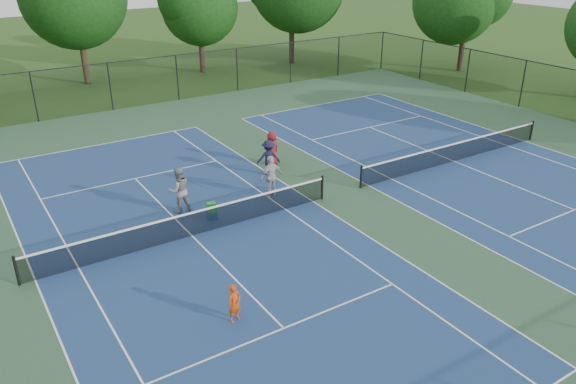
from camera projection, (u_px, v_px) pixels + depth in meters
ground at (342, 193)px, 24.27m from camera, size 140.00×140.00×0.00m
court_pad at (342, 193)px, 24.27m from camera, size 36.00×36.00×0.01m
tennis_court_left at (192, 234)px, 20.80m from camera, size 12.00×23.83×1.07m
tennis_court_right at (454, 160)px, 27.67m from camera, size 12.00×23.83×1.07m
perimeter_fence at (343, 159)px, 23.61m from camera, size 36.08×36.08×3.02m
tree_back_c at (199, 1)px, 43.57m from camera, size 6.00×6.00×8.40m
child_player at (235, 303)px, 16.05m from camera, size 0.50×0.40×1.21m
instructor at (179, 190)px, 22.29m from camera, size 0.95×0.75×1.91m
bystander_a at (271, 176)px, 23.67m from camera, size 1.11×0.56×1.83m
bystander_b at (268, 158)px, 25.86m from camera, size 1.24×0.96×1.68m
bystander_c at (272, 148)px, 27.03m from camera, size 0.91×0.70×1.66m
ball_crate at (212, 215)px, 22.01m from camera, size 0.43×0.36×0.33m
ball_hopper at (212, 207)px, 21.87m from camera, size 0.39×0.34×0.38m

